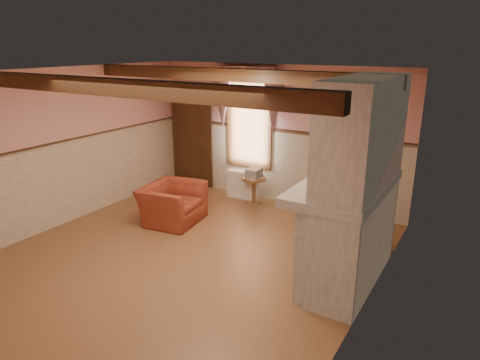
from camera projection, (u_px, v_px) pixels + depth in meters
The scene contains 25 objects.
floor at pixel (187, 255), 6.73m from camera, with size 5.50×6.00×0.01m, color brown.
ceiling at pixel (180, 73), 5.88m from camera, with size 5.50×6.00×0.01m, color silver.
wall_back at pixel (275, 135), 8.75m from camera, with size 5.50×0.02×2.80m, color #D99796.
wall_left at pixel (63, 148), 7.66m from camera, with size 0.02×6.00×2.80m, color #D99796.
wall_right at pixel (371, 205), 4.95m from camera, with size 0.02×6.00×2.80m, color #D99796.
wainscot at pixel (186, 211), 6.50m from camera, with size 5.50×6.00×1.50m, color beige, non-canonical shape.
chair_rail at pixel (184, 164), 6.27m from camera, with size 5.50×6.00×0.08m, color black, non-canonical shape.
firebox at pixel (323, 244), 6.10m from camera, with size 0.20×0.95×0.90m, color black.
armchair at pixel (172, 203), 7.92m from camera, with size 1.09×0.95×0.71m, color maroon.
side_table at pixel (254, 190), 8.89m from camera, with size 0.51×0.51×0.55m, color brown.
book_stack at pixel (254, 173), 8.74m from camera, with size 0.26×0.32×0.20m, color #B7AD8C.
radiator at pixel (243, 185), 9.13m from camera, with size 0.70×0.18×0.60m, color white.
bowl at pixel (342, 182), 5.55m from camera, with size 0.39×0.39×0.09m, color brown.
mantel_clock at pixel (363, 162), 6.30m from camera, with size 0.14×0.24×0.20m, color black.
oil_lamp at pixel (352, 168), 5.83m from camera, with size 0.11×0.11×0.28m, color #CC8439.
candle_red at pixel (330, 190), 5.15m from camera, with size 0.06×0.06×0.16m, color #AF1915.
jar_yellow at pixel (334, 188), 5.27m from camera, with size 0.06×0.06×0.12m, color yellow.
fireplace at pixel (359, 186), 5.60m from camera, with size 0.85×2.00×2.80m, color gray.
mantel at pixel (345, 187), 5.70m from camera, with size 1.05×2.05×0.12m, color gray.
overmantel_mirror at pixel (335, 140), 5.60m from camera, with size 0.06×1.44×1.04m, color silver.
door at pixel (192, 140), 9.84m from camera, with size 1.10×0.10×2.10m, color black.
window at pixel (249, 120), 8.94m from camera, with size 1.06×0.08×2.02m, color white.
window_drapes at pixel (247, 91), 8.69m from camera, with size 1.30×0.14×1.40m, color gray.
ceiling_beam_front at pixel (114, 87), 4.93m from camera, with size 5.50×0.18×0.20m, color black.
ceiling_beam_back at pixel (227, 75), 6.88m from camera, with size 5.50×0.18×0.20m, color black.
Camera 1 is at (3.84, -4.74, 3.18)m, focal length 32.00 mm.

